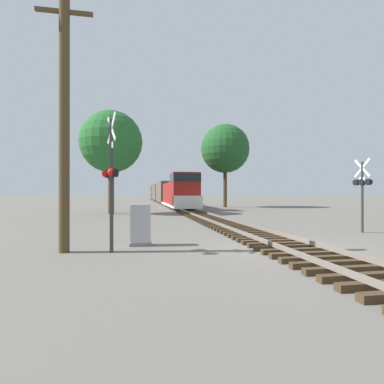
{
  "coord_description": "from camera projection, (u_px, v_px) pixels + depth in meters",
  "views": [
    {
      "loc": [
        -5.18,
        -9.77,
        1.96
      ],
      "look_at": [
        -1.05,
        12.49,
        2.01
      ],
      "focal_mm": 28.0,
      "sensor_mm": 36.0,
      "label": 1
    }
  ],
  "objects": [
    {
      "name": "rail_track_bed",
      "position": [
        286.0,
        244.0,
        10.55
      ],
      "size": [
        2.6,
        160.0,
        0.31
      ],
      "color": "#42301E",
      "rests_on": "ground"
    },
    {
      "name": "relay_cabinet",
      "position": [
        140.0,
        225.0,
        11.1
      ],
      "size": [
        0.8,
        0.53,
        1.53
      ],
      "color": "slate",
      "rests_on": "ground"
    },
    {
      "name": "crossing_signal_far",
      "position": [
        363.0,
        186.0,
        14.69
      ],
      "size": [
        0.42,
        1.01,
        3.63
      ],
      "rotation": [
        0.0,
        0.0,
        1.69
      ],
      "color": "#333333",
      "rests_on": "ground"
    },
    {
      "name": "tree_far_right",
      "position": [
        111.0,
        142.0,
        27.57
      ],
      "size": [
        5.71,
        5.71,
        9.52
      ],
      "color": "#473521",
      "rests_on": "ground"
    },
    {
      "name": "crossing_signal_near",
      "position": [
        111.0,
        176.0,
        9.75
      ],
      "size": [
        0.6,
        1.0,
        4.52
      ],
      "rotation": [
        0.0,
        0.0,
        -1.22
      ],
      "color": "#333333",
      "rests_on": "ground"
    },
    {
      "name": "utility_pole",
      "position": [
        64.0,
        120.0,
        9.8
      ],
      "size": [
        1.8,
        0.34,
        8.5
      ],
      "color": "#4C3A23",
      "rests_on": "ground"
    },
    {
      "name": "freight_train",
      "position": [
        163.0,
        193.0,
        60.6
      ],
      "size": [
        2.94,
        61.76,
        4.11
      ],
      "color": "maroon",
      "rests_on": "ground"
    },
    {
      "name": "ground_plane",
      "position": [
        286.0,
        248.0,
        10.55
      ],
      "size": [
        400.0,
        400.0,
        0.0
      ],
      "primitive_type": "plane",
      "color": "#666059"
    },
    {
      "name": "tree_mid_background",
      "position": [
        225.0,
        149.0,
        40.3
      ],
      "size": [
        6.54,
        6.54,
        11.16
      ],
      "color": "#473521",
      "rests_on": "ground"
    }
  ]
}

